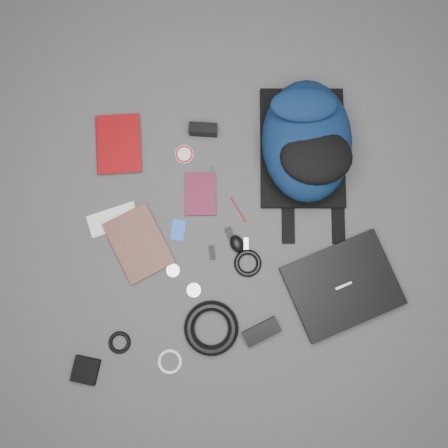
{
  "coord_description": "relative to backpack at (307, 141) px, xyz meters",
  "views": [
    {
      "loc": [
        -0.02,
        -0.19,
        1.75
      ],
      "look_at": [
        0.0,
        0.0,
        0.02
      ],
      "focal_mm": 35.0,
      "sensor_mm": 36.0,
      "label": 1
    }
  ],
  "objects": [
    {
      "name": "backpack",
      "position": [
        0.0,
        0.0,
        0.0
      ],
      "size": [
        0.43,
        0.58,
        0.22
      ],
      "primitive_type": null,
      "rotation": [
        0.0,
        0.0,
        -0.13
      ],
      "color": "#081733",
      "rests_on": "ground"
    },
    {
      "name": "headphone_right",
      "position": [
        -0.58,
        -0.43,
        -0.11
      ],
      "size": [
        0.06,
        0.06,
        0.01
      ],
      "primitive_type": "cylinder",
      "rotation": [
        0.0,
        0.0,
        0.11
      ],
      "color": "silver",
      "rests_on": "ground"
    },
    {
      "name": "usb_silver",
      "position": [
        -0.28,
        -0.36,
        -0.11
      ],
      "size": [
        0.03,
        0.05,
        0.01
      ],
      "primitive_type": "cube",
      "rotation": [
        0.0,
        0.0,
        -0.13
      ],
      "color": "#ACACAE",
      "rests_on": "ground"
    },
    {
      "name": "envelope",
      "position": [
        -0.8,
        -0.19,
        -0.11
      ],
      "size": [
        0.21,
        0.13,
        0.0
      ],
      "primitive_type": "cube",
      "rotation": [
        0.0,
        0.0,
        0.19
      ],
      "color": "white",
      "rests_on": "ground"
    },
    {
      "name": "ground",
      "position": [
        -0.36,
        -0.27,
        -0.11
      ],
      "size": [
        4.0,
        4.0,
        0.0
      ],
      "primitive_type": "plane",
      "color": "#4F4F51",
      "rests_on": "ground"
    },
    {
      "name": "dvd_case",
      "position": [
        -0.43,
        -0.13,
        -0.1
      ],
      "size": [
        0.14,
        0.19,
        0.01
      ],
      "primitive_type": "cube",
      "rotation": [
        0.0,
        0.0,
        -0.12
      ],
      "color": "#490E22",
      "rests_on": "ground"
    },
    {
      "name": "sticker_disc",
      "position": [
        -0.48,
        0.04,
        -0.11
      ],
      "size": [
        0.08,
        0.08,
        0.0
      ],
      "primitive_type": "cylinder",
      "rotation": [
        0.0,
        0.0,
        0.04
      ],
      "color": "white",
      "rests_on": "ground"
    },
    {
      "name": "mouse",
      "position": [
        -0.31,
        -0.35,
        -0.09
      ],
      "size": [
        0.07,
        0.08,
        0.04
      ],
      "primitive_type": "ellipsoid",
      "rotation": [
        0.0,
        0.0,
        0.28
      ],
      "color": "black",
      "rests_on": "ground"
    },
    {
      "name": "power_cord_coil",
      "position": [
        -0.46,
        -0.67,
        -0.09
      ],
      "size": [
        0.28,
        0.28,
        0.04
      ],
      "primitive_type": "torus",
      "rotation": [
        0.0,
        0.0,
        -0.38
      ],
      "color": "black",
      "rests_on": "ground"
    },
    {
      "name": "compact_camera",
      "position": [
        -0.39,
        0.12,
        -0.08
      ],
      "size": [
        0.12,
        0.06,
        0.06
      ],
      "primitive_type": "cube",
      "rotation": [
        0.0,
        0.0,
        -0.19
      ],
      "color": "black",
      "rests_on": "ground"
    },
    {
      "name": "pen_teal",
      "position": [
        -0.38,
        -0.1,
        -0.11
      ],
      "size": [
        0.01,
        0.15,
        0.01
      ],
      "primitive_type": "cylinder",
      "rotation": [
        1.57,
        0.0,
        -0.02
      ],
      "color": "#0C5B6C",
      "rests_on": "ground"
    },
    {
      "name": "pen_red",
      "position": [
        -0.29,
        -0.22,
        -0.11
      ],
      "size": [
        0.06,
        0.11,
        0.01
      ],
      "primitive_type": "cylinder",
      "rotation": [
        1.57,
        0.0,
        0.42
      ],
      "color": "maroon",
      "rests_on": "ground"
    },
    {
      "name": "headphone_left",
      "position": [
        -0.51,
        -0.51,
        -0.11
      ],
      "size": [
        0.07,
        0.07,
        0.01
      ],
      "primitive_type": "cylinder",
      "rotation": [
        0.0,
        0.0,
        0.29
      ],
      "color": "#BBBBBE",
      "rests_on": "ground"
    },
    {
      "name": "white_cable_coil",
      "position": [
        -0.63,
        -0.77,
        -0.11
      ],
      "size": [
        0.12,
        0.12,
        0.01
      ],
      "primitive_type": "torus",
      "rotation": [
        0.0,
        0.0,
        0.37
      ],
      "color": "white",
      "rests_on": "ground"
    },
    {
      "name": "usb_black",
      "position": [
        -0.42,
        -0.38,
        -0.11
      ],
      "size": [
        0.02,
        0.06,
        0.01
      ],
      "primitive_type": "cube",
      "rotation": [
        0.0,
        0.0,
        -0.01
      ],
      "color": "black",
      "rests_on": "ground"
    },
    {
      "name": "cable_coil",
      "position": [
        -0.28,
        -0.44,
        -0.1
      ],
      "size": [
        0.12,
        0.12,
        0.02
      ],
      "primitive_type": "torus",
      "rotation": [
        0.0,
        0.0,
        0.11
      ],
      "color": "black",
      "rests_on": "ground"
    },
    {
      "name": "earbud_coil",
      "position": [
        -0.82,
        -0.68,
        -0.1
      ],
      "size": [
        0.11,
        0.11,
        0.02
      ],
      "primitive_type": "torus",
      "rotation": [
        0.0,
        0.0,
        0.39
      ],
      "color": "black",
      "rests_on": "ground"
    },
    {
      "name": "key_fob",
      "position": [
        -0.34,
        -0.3,
        -0.11
      ],
      "size": [
        0.03,
        0.04,
        0.01
      ],
      "primitive_type": "cube",
      "rotation": [
        0.0,
        0.0,
        0.18
      ],
      "color": "black",
      "rests_on": "ground"
    },
    {
      "name": "textbook_red",
      "position": [
        -0.83,
        0.12,
        -0.1
      ],
      "size": [
        0.2,
        0.25,
        0.03
      ],
      "primitive_type": "imported",
      "rotation": [
        0.0,
        0.0,
        -0.06
      ],
      "color": "maroon",
      "rests_on": "ground"
    },
    {
      "name": "comic_book",
      "position": [
        -0.79,
        -0.34,
        -0.1
      ],
      "size": [
        0.28,
        0.32,
        0.02
      ],
      "primitive_type": "imported",
      "rotation": [
        0.0,
        0.0,
        0.35
      ],
      "color": "#C9560E",
      "rests_on": "ground"
    },
    {
      "name": "pouch",
      "position": [
        -0.96,
        -0.76,
        -0.1
      ],
      "size": [
        0.12,
        0.12,
        0.02
      ],
      "primitive_type": "cube",
      "rotation": [
        0.0,
        0.0,
        -0.33
      ],
      "color": "black",
      "rests_on": "ground"
    },
    {
      "name": "power_brick",
      "position": [
        -0.26,
        -0.7,
        -0.09
      ],
      "size": [
        0.15,
        0.1,
        0.04
      ],
      "primitive_type": "cube",
      "rotation": [
        0.0,
        0.0,
        0.34
      ],
      "color": "black",
      "rests_on": "ground"
    },
    {
      "name": "id_badge",
      "position": [
        -0.54,
        -0.27,
        -0.11
      ],
      "size": [
        0.08,
        0.1,
        0.0
      ],
      "primitive_type": "cube",
      "rotation": [
        0.0,
        0.0,
        -0.28
      ],
      "color": "blue",
      "rests_on": "ground"
    },
    {
      "name": "laptop",
      "position": [
        0.07,
        -0.57,
        -0.09
      ],
      "size": [
        0.47,
        0.41,
        0.04
      ],
      "primitive_type": "cube",
      "rotation": [
        0.0,
        0.0,
        0.27
      ],
      "color": "black",
      "rests_on": "ground"
    }
  ]
}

